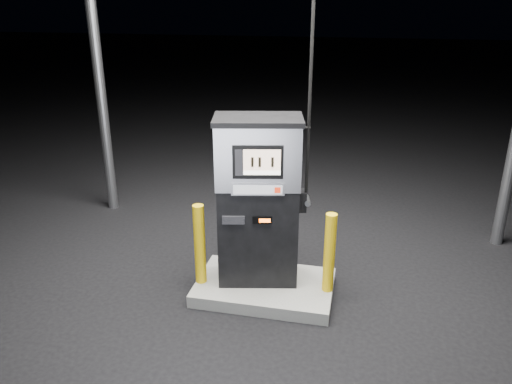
# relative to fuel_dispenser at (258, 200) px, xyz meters

# --- Properties ---
(ground) EXTENTS (80.00, 80.00, 0.00)m
(ground) POSITION_rel_fuel_dispenser_xyz_m (0.10, -0.10, -1.16)
(ground) COLOR black
(ground) RESTS_ON ground
(pump_island) EXTENTS (1.60, 1.00, 0.15)m
(pump_island) POSITION_rel_fuel_dispenser_xyz_m (0.10, -0.10, -1.08)
(pump_island) COLOR slate
(pump_island) RESTS_ON ground
(fuel_dispenser) EXTENTS (1.13, 0.77, 4.07)m
(fuel_dispenser) POSITION_rel_fuel_dispenser_xyz_m (0.00, 0.00, 0.00)
(fuel_dispenser) COLOR black
(fuel_dispenser) RESTS_ON pump_island
(bollard_left) EXTENTS (0.17, 0.17, 0.98)m
(bollard_left) POSITION_rel_fuel_dispenser_xyz_m (-0.64, -0.24, -0.52)
(bollard_left) COLOR #E4B50C
(bollard_left) RESTS_ON pump_island
(bollard_right) EXTENTS (0.16, 0.16, 0.95)m
(bollard_right) POSITION_rel_fuel_dispenser_xyz_m (0.84, -0.11, -0.53)
(bollard_right) COLOR #E4B50C
(bollard_right) RESTS_ON pump_island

